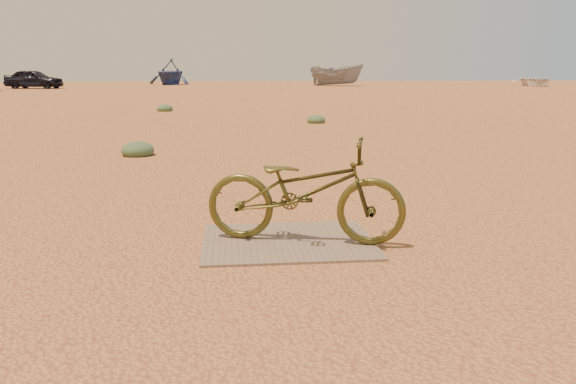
{
  "coord_description": "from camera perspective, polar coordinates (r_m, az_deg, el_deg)",
  "views": [
    {
      "loc": [
        -1.02,
        -5.32,
        1.59
      ],
      "look_at": [
        -0.52,
        -0.39,
        0.48
      ],
      "focal_mm": 35.0,
      "sensor_mm": 36.0,
      "label": 1
    }
  ],
  "objects": [
    {
      "name": "bicycle",
      "position": [
        5.06,
        1.73,
        0.15
      ],
      "size": [
        1.91,
        1.08,
        0.95
      ],
      "primitive_type": "imported",
      "rotation": [
        0.0,
        0.0,
        1.31
      ],
      "color": "#47451B",
      "rests_on": "plywood_board"
    },
    {
      "name": "boat_far_left",
      "position": [
        53.63,
        -11.89,
        11.89
      ],
      "size": [
        5.3,
        5.65,
        2.38
      ],
      "primitive_type": "imported",
      "rotation": [
        0.0,
        0.0,
        -0.38
      ],
      "color": "navy",
      "rests_on": "ground"
    },
    {
      "name": "boat_mid_right",
      "position": [
        49.49,
        4.92,
        11.75
      ],
      "size": [
        4.99,
        3.71,
        1.82
      ],
      "primitive_type": "imported",
      "rotation": [
        0.0,
        0.0,
        1.1
      ],
      "color": "gray",
      "rests_on": "ground"
    },
    {
      "name": "kale_b",
      "position": [
        16.43,
        2.88,
        7.02
      ],
      "size": [
        0.53,
        0.53,
        0.29
      ],
      "primitive_type": "ellipsoid",
      "color": "#455F3D",
      "rests_on": "ground"
    },
    {
      "name": "plywood_board",
      "position": [
        5.21,
        0.0,
        -5.02
      ],
      "size": [
        1.57,
        1.22,
        0.02
      ],
      "primitive_type": "cube",
      "color": "#745F50",
      "rests_on": "ground"
    },
    {
      "name": "kale_c",
      "position": [
        21.32,
        -12.4,
        8.02
      ],
      "size": [
        0.58,
        0.58,
        0.32
      ],
      "primitive_type": "ellipsoid",
      "color": "#455F3D",
      "rests_on": "ground"
    },
    {
      "name": "boat_far_right",
      "position": [
        53.28,
        23.75,
        10.36
      ],
      "size": [
        4.51,
        5.44,
        0.97
      ],
      "primitive_type": "imported",
      "rotation": [
        0.0,
        0.0,
        -0.28
      ],
      "color": "silver",
      "rests_on": "ground"
    },
    {
      "name": "car",
      "position": [
        47.08,
        -24.41,
        10.42
      ],
      "size": [
        4.4,
        2.4,
        1.42
      ],
      "primitive_type": "imported",
      "rotation": [
        0.0,
        0.0,
        1.39
      ],
      "color": "black",
      "rests_on": "ground"
    },
    {
      "name": "ground",
      "position": [
        5.65,
        4.83,
        -3.77
      ],
      "size": [
        120.0,
        120.0,
        0.0
      ],
      "primitive_type": "plane",
      "color": "#BD7D42",
      "rests_on": "ground"
    },
    {
      "name": "kale_a",
      "position": [
        10.69,
        -15.0,
        3.62
      ],
      "size": [
        0.6,
        0.6,
        0.33
      ],
      "primitive_type": "ellipsoid",
      "color": "#455F3D",
      "rests_on": "ground"
    }
  ]
}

